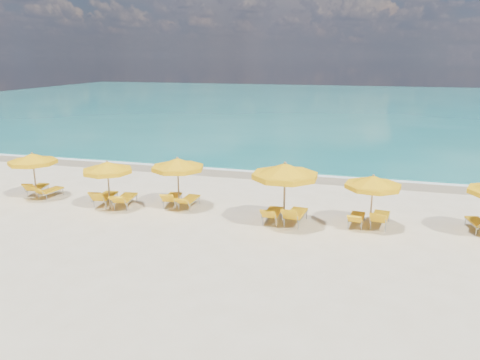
# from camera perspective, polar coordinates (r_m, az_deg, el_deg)

# --- Properties ---
(ground_plane) EXTENTS (120.00, 120.00, 0.00)m
(ground_plane) POSITION_cam_1_polar(r_m,az_deg,el_deg) (19.32, -1.20, -4.55)
(ground_plane) COLOR beige
(ocean) EXTENTS (120.00, 80.00, 0.30)m
(ocean) POSITION_cam_1_polar(r_m,az_deg,el_deg) (65.95, 11.11, 9.07)
(ocean) COLOR #136C69
(ocean) RESTS_ON ground
(wet_sand_band) EXTENTS (120.00, 2.60, 0.01)m
(wet_sand_band) POSITION_cam_1_polar(r_m,az_deg,el_deg) (26.19, 3.49, 0.67)
(wet_sand_band) COLOR tan
(wet_sand_band) RESTS_ON ground
(foam_line) EXTENTS (120.00, 1.20, 0.03)m
(foam_line) POSITION_cam_1_polar(r_m,az_deg,el_deg) (26.94, 3.85, 1.07)
(foam_line) COLOR white
(foam_line) RESTS_ON ground
(whitecap_near) EXTENTS (14.00, 0.36, 0.05)m
(whitecap_near) POSITION_cam_1_polar(r_m,az_deg,el_deg) (36.80, -2.49, 4.85)
(whitecap_near) COLOR white
(whitecap_near) RESTS_ON ground
(whitecap_far) EXTENTS (18.00, 0.30, 0.05)m
(whitecap_far) POSITION_cam_1_polar(r_m,az_deg,el_deg) (42.00, 19.23, 5.29)
(whitecap_far) COLOR white
(whitecap_far) RESTS_ON ground
(umbrella_1) EXTENTS (2.61, 2.61, 2.20)m
(umbrella_1) POSITION_cam_1_polar(r_m,az_deg,el_deg) (23.32, -23.97, 2.34)
(umbrella_1) COLOR #997A4C
(umbrella_1) RESTS_ON ground
(umbrella_2) EXTENTS (2.49, 2.49, 2.16)m
(umbrella_2) POSITION_cam_1_polar(r_m,az_deg,el_deg) (20.61, -15.88, 1.45)
(umbrella_2) COLOR #997A4C
(umbrella_2) RESTS_ON ground
(umbrella_3) EXTENTS (2.56, 2.56, 2.30)m
(umbrella_3) POSITION_cam_1_polar(r_m,az_deg,el_deg) (20.05, -7.62, 1.88)
(umbrella_3) COLOR #997A4C
(umbrella_3) RESTS_ON ground
(umbrella_4) EXTENTS (3.36, 3.36, 2.60)m
(umbrella_4) POSITION_cam_1_polar(r_m,az_deg,el_deg) (17.70, 5.50, 1.05)
(umbrella_4) COLOR #997A4C
(umbrella_4) RESTS_ON ground
(umbrella_5) EXTENTS (2.57, 2.57, 2.16)m
(umbrella_5) POSITION_cam_1_polar(r_m,az_deg,el_deg) (18.21, 15.91, -0.29)
(umbrella_5) COLOR #997A4C
(umbrella_5) RESTS_ON ground
(lounger_1_left) EXTENTS (0.85, 1.68, 0.78)m
(lounger_1_left) POSITION_cam_1_polar(r_m,az_deg,el_deg) (24.41, -23.43, -1.13)
(lounger_1_left) COLOR #A5A8AD
(lounger_1_left) RESTS_ON ground
(lounger_1_right) EXTENTS (0.71, 1.63, 0.72)m
(lounger_1_right) POSITION_cam_1_polar(r_m,az_deg,el_deg) (23.65, -22.12, -1.51)
(lounger_1_right) COLOR #A5A8AD
(lounger_1_right) RESTS_ON ground
(lounger_2_left) EXTENTS (0.84, 1.86, 0.89)m
(lounger_2_left) POSITION_cam_1_polar(r_m,az_deg,el_deg) (21.66, -16.09, -2.33)
(lounger_2_left) COLOR #A5A8AD
(lounger_2_left) RESTS_ON ground
(lounger_2_right) EXTENTS (0.89, 1.97, 0.82)m
(lounger_2_right) POSITION_cam_1_polar(r_m,az_deg,el_deg) (21.16, -13.79, -2.58)
(lounger_2_right) COLOR #A5A8AD
(lounger_2_right) RESTS_ON ground
(lounger_3_left) EXTENTS (0.87, 1.81, 0.82)m
(lounger_3_left) POSITION_cam_1_polar(r_m,az_deg,el_deg) (20.96, -8.25, -2.50)
(lounger_3_left) COLOR #A5A8AD
(lounger_3_left) RESTS_ON ground
(lounger_3_right) EXTENTS (0.60, 1.75, 0.72)m
(lounger_3_right) POSITION_cam_1_polar(r_m,az_deg,el_deg) (20.59, -6.25, -2.77)
(lounger_3_right) COLOR #A5A8AD
(lounger_3_right) RESTS_ON ground
(lounger_4_left) EXTENTS (0.64, 1.78, 0.82)m
(lounger_4_left) POSITION_cam_1_polar(r_m,az_deg,el_deg) (18.80, 4.00, -4.43)
(lounger_4_left) COLOR #A5A8AD
(lounger_4_left) RESTS_ON ground
(lounger_4_right) EXTENTS (0.84, 1.92, 0.92)m
(lounger_4_right) POSITION_cam_1_polar(r_m,az_deg,el_deg) (18.66, 6.77, -4.59)
(lounger_4_right) COLOR #A5A8AD
(lounger_4_right) RESTS_ON ground
(lounger_5_left) EXTENTS (0.68, 1.67, 0.73)m
(lounger_5_left) POSITION_cam_1_polar(r_m,az_deg,el_deg) (18.88, 14.01, -4.83)
(lounger_5_left) COLOR #A5A8AD
(lounger_5_left) RESTS_ON ground
(lounger_5_right) EXTENTS (0.84, 1.86, 0.86)m
(lounger_5_right) POSITION_cam_1_polar(r_m,az_deg,el_deg) (19.05, 16.69, -4.76)
(lounger_5_right) COLOR #A5A8AD
(lounger_5_right) RESTS_ON ground
(lounger_6_left) EXTENTS (0.84, 1.73, 0.63)m
(lounger_6_left) POSITION_cam_1_polar(r_m,az_deg,el_deg) (19.93, 26.99, -5.03)
(lounger_6_left) COLOR #A5A8AD
(lounger_6_left) RESTS_ON ground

